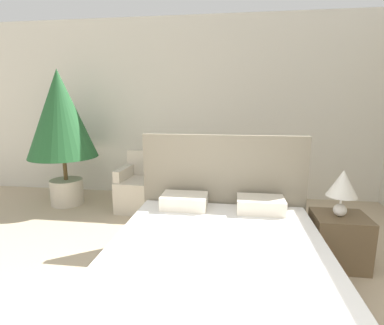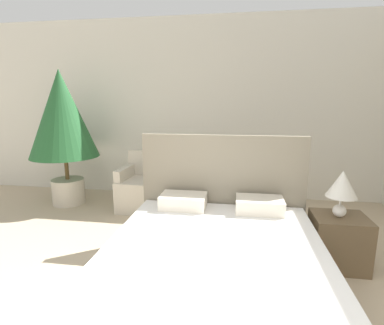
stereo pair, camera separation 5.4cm
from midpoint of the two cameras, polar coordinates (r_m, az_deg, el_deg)
name	(u,v)px [view 1 (the left image)]	position (r m, az deg, el deg)	size (l,w,h in m)	color
wall_back	(208,110)	(4.99, 2.84, 10.04)	(10.00, 0.06, 2.90)	silver
bed	(217,272)	(2.49, 4.10, -20.01)	(1.74, 2.18, 1.24)	brown
armchair_near_window_left	(140,190)	(4.54, -10.18, -5.21)	(0.61, 0.65, 0.84)	beige
armchair_near_window_right	(199,193)	(4.35, 1.03, -5.77)	(0.59, 0.64, 0.84)	beige
potted_palm	(61,119)	(4.91, -24.02, 7.53)	(1.01, 1.01, 2.05)	beige
nightstand	(339,240)	(3.33, 25.72, -13.20)	(0.50, 0.43, 0.51)	brown
table_lamp	(342,186)	(3.12, 26.29, -3.96)	(0.28, 0.28, 0.45)	white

